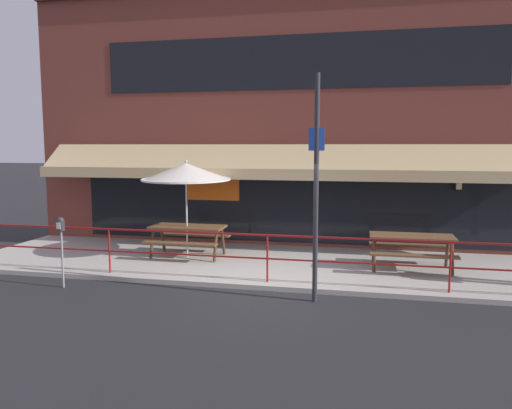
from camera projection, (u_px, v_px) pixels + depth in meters
ground_plane at (264, 291)px, 9.73m from camera, size 120.00×120.00×0.00m
patio_deck at (281, 264)px, 11.67m from camera, size 15.00×4.00×0.10m
restaurant_building at (295, 118)px, 13.41m from camera, size 15.00×1.60×7.12m
patio_railing at (267, 248)px, 9.93m from camera, size 13.84×0.04×0.97m
picnic_table_left at (188, 232)px, 12.20m from camera, size 1.80×1.42×0.76m
picnic_table_centre at (412, 242)px, 10.93m from camera, size 1.80×1.42×0.76m
patio_umbrella_left at (186, 172)px, 11.97m from camera, size 2.14×2.14×2.38m
parking_meter_near at (61, 231)px, 9.83m from camera, size 0.15×0.16×1.42m
street_sign_pole at (316, 187)px, 8.83m from camera, size 0.28×0.09×4.07m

